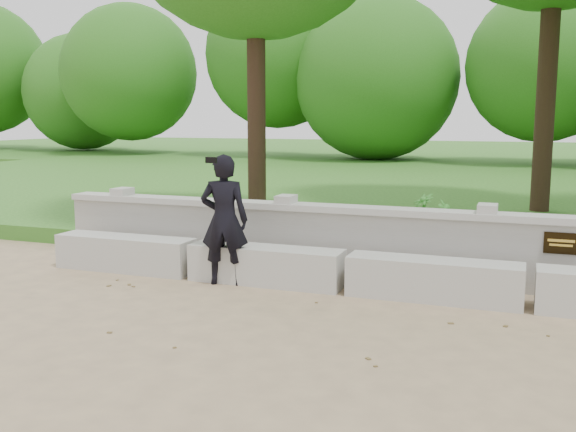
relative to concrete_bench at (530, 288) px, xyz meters
The scene contains 7 objects.
ground 1.91m from the concrete_bench, 90.00° to the right, with size 80.00×80.00×0.00m, color tan.
lawn 12.10m from the concrete_bench, 90.00° to the left, with size 40.00×22.00×0.25m, color #275B1A.
concrete_bench is the anchor object (origin of this frame).
parapet_wall 0.74m from the concrete_bench, 89.99° to the left, with size 12.50×0.35×0.90m.
man_main 3.50m from the concrete_bench, behind, with size 0.65×0.59×1.57m.
shrub_a 2.87m from the concrete_bench, 114.68° to the left, with size 0.29×0.20×0.55m, color #39832C.
shrub_d 3.01m from the concrete_bench, 120.51° to the left, with size 0.35×0.31×0.63m, color #39832C.
Camera 1 is at (-0.10, -5.10, 1.99)m, focal length 40.00 mm.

